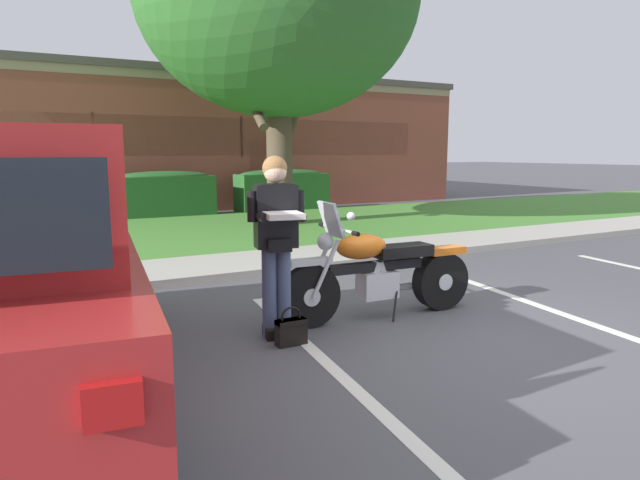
{
  "coord_description": "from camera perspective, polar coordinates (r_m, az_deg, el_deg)",
  "views": [
    {
      "loc": [
        -3.68,
        -3.67,
        1.74
      ],
      "look_at": [
        -0.96,
        1.27,
        0.85
      ],
      "focal_mm": 31.52,
      "sensor_mm": 36.0,
      "label": 1
    }
  ],
  "objects": [
    {
      "name": "grass_lawn",
      "position": [
        12.49,
        -11.41,
        0.9
      ],
      "size": [
        60.0,
        6.04,
        0.06
      ],
      "primitive_type": "cube",
      "color": "#478433",
      "rests_on": "ground"
    },
    {
      "name": "concrete_walk",
      "position": [
        9.01,
        -4.16,
        -1.95
      ],
      "size": [
        60.0,
        1.5,
        0.08
      ],
      "primitive_type": "cube",
      "color": "#ADA89E",
      "rests_on": "ground"
    },
    {
      "name": "rider_person",
      "position": [
        5.19,
        -4.45,
        0.83
      ],
      "size": [
        0.53,
        0.63,
        1.7
      ],
      "color": "black",
      "rests_on": "ground"
    },
    {
      "name": "brick_building",
      "position": [
        21.67,
        -23.81,
        9.11
      ],
      "size": [
        24.64,
        11.15,
        4.17
      ],
      "color": "brown",
      "rests_on": "ground"
    },
    {
      "name": "handbag",
      "position": [
        5.16,
        -2.95,
        -9.06
      ],
      "size": [
        0.28,
        0.13,
        0.36
      ],
      "color": "black",
      "rests_on": "ground"
    },
    {
      "name": "motorcycle",
      "position": [
        5.97,
        6.66,
        -3.2
      ],
      "size": [
        2.24,
        0.82,
        1.26
      ],
      "color": "black",
      "rests_on": "ground"
    },
    {
      "name": "stall_stripe_0",
      "position": [
        4.78,
        0.67,
        -12.34
      ],
      "size": [
        0.69,
        4.38,
        0.01
      ],
      "primitive_type": "cube",
      "rotation": [
        0.0,
        0.0,
        -0.13
      ],
      "color": "silver",
      "rests_on": "ground"
    },
    {
      "name": "curb_strip",
      "position": [
        8.25,
        -1.69,
        -2.79
      ],
      "size": [
        60.0,
        0.2,
        0.12
      ],
      "primitive_type": "cube",
      "color": "#ADA89E",
      "rests_on": "ground"
    },
    {
      "name": "hedge_center_left",
      "position": [
        16.69,
        -3.86,
        5.18
      ],
      "size": [
        2.73,
        0.9,
        1.24
      ],
      "color": "#235623",
      "rests_on": "ground"
    },
    {
      "name": "stall_stripe_1",
      "position": [
        6.67,
        23.46,
        -6.89
      ],
      "size": [
        0.69,
        4.38,
        0.01
      ],
      "primitive_type": "cube",
      "rotation": [
        0.0,
        0.0,
        -0.13
      ],
      "color": "silver",
      "rests_on": "ground"
    },
    {
      "name": "ground_plane",
      "position": [
        5.48,
        15.62,
        -9.87
      ],
      "size": [
        140.0,
        140.0,
        0.0
      ],
      "primitive_type": "plane",
      "color": "#4C4C51"
    },
    {
      "name": "hedge_left",
      "position": [
        15.56,
        -15.44,
        4.61
      ],
      "size": [
        2.55,
        0.9,
        1.24
      ],
      "color": "#235623",
      "rests_on": "ground"
    }
  ]
}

